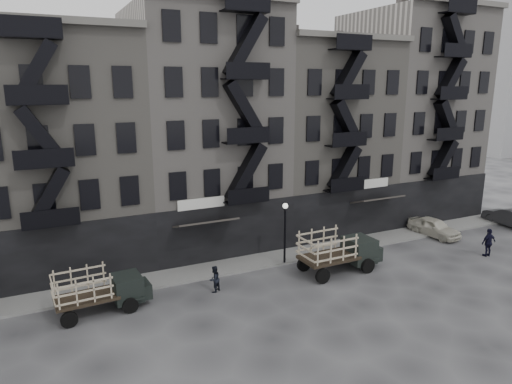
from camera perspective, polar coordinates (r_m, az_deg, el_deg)
name	(u,v)px	position (r m, az deg, el deg)	size (l,w,h in m)	color
ground	(262,288)	(27.90, 0.73, -11.89)	(140.00, 140.00, 0.00)	#38383A
sidewalk	(237,265)	(30.98, -2.39, -9.08)	(55.00, 2.50, 0.15)	slate
building_midwest	(60,152)	(32.73, -23.33, 4.56)	(10.00, 11.35, 16.20)	gray
building_center	(204,131)	(34.47, -6.57, 7.64)	(10.00, 11.35, 18.20)	gray
building_mideast	(317,137)	(38.99, 7.58, 6.80)	(10.00, 11.35, 16.20)	gray
building_east	(408,116)	(45.10, 18.49, 9.03)	(10.00, 11.35, 19.20)	gray
lamp_post	(285,225)	(30.34, 3.65, -4.15)	(0.36, 0.36, 4.28)	black
stake_truck_west	(99,287)	(26.03, -18.99, -11.21)	(5.01, 2.30, 2.46)	black
stake_truck_east	(339,248)	(30.02, 10.34, -6.92)	(5.66, 2.45, 2.81)	black
car_east	(434,227)	(39.21, 21.36, -4.11)	(1.73, 4.31, 1.47)	beige
car_far	(510,217)	(44.76, 29.15, -2.76)	(1.62, 4.64, 1.53)	#252527
pedestrian_mid	(214,279)	(27.22, -5.23, -10.79)	(0.77, 0.60, 1.59)	black
policeman	(489,242)	(36.21, 27.07, -5.64)	(1.19, 0.50, 2.03)	black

